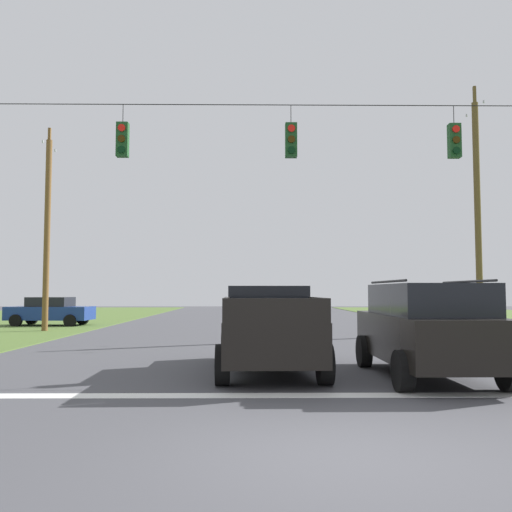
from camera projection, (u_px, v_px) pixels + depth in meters
The scene contains 13 objects.
ground_plane at pixel (337, 456), 6.00m from camera, with size 120.00×120.00×0.00m, color #47474C.
stop_bar_stripe at pixel (305, 395), 9.50m from camera, with size 15.81×0.45×0.01m, color white.
lane_dash_0 at pixel (284, 355), 15.48m from camera, with size 0.15×2.50×0.01m, color white.
lane_dash_1 at pixel (272, 334), 23.06m from camera, with size 0.15×2.50×0.01m, color white.
lane_dash_2 at pixel (267, 324), 30.64m from camera, with size 0.15×2.50×0.01m, color white.
lane_dash_3 at pixel (265, 320), 34.10m from camera, with size 0.15×2.50×0.01m, color white.
overhead_signal_span at pixel (291, 206), 14.80m from camera, with size 18.97×0.31×7.67m.
pickup_truck at pixel (268, 329), 12.49m from camera, with size 2.37×5.44×1.95m.
suv_black at pixel (426, 327), 11.49m from camera, with size 2.23×4.81×2.05m.
distant_car_crossing_white at pixel (433, 315), 23.29m from camera, with size 2.35×4.45×1.52m.
distant_car_oncoming at pixel (50, 311), 28.71m from camera, with size 4.39×2.20×1.52m.
utility_pole_mid_right at pixel (478, 212), 23.99m from camera, with size 0.28×1.92×11.04m.
utility_pole_near_left at pixel (47, 231), 24.98m from camera, with size 0.27×1.64×9.45m.
Camera 1 is at (-0.97, -6.12, 1.82)m, focal length 38.02 mm.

